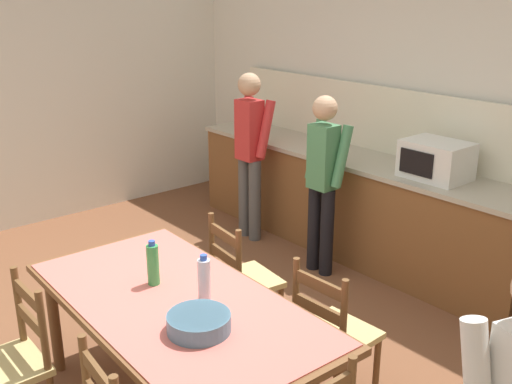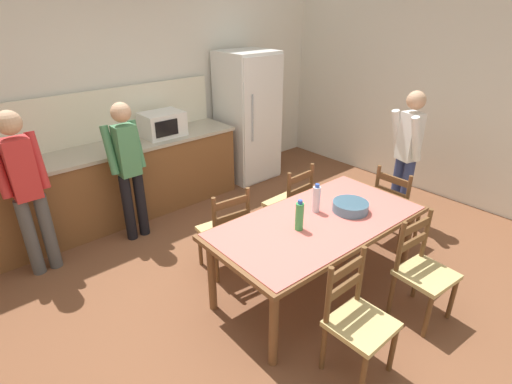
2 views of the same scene
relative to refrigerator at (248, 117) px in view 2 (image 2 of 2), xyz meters
name	(u,v)px [view 2 (image 2 of 2)]	position (x,y,z in m)	size (l,w,h in m)	color
ground_plane	(265,289)	(-1.66, -2.19, -0.92)	(8.32, 8.32, 0.00)	brown
wall_back	(121,91)	(-1.66, 0.47, 0.53)	(6.52, 0.12, 2.90)	silver
wall_right	(454,89)	(1.60, -2.19, 0.53)	(0.12, 5.20, 2.90)	silver
kitchen_counter	(98,188)	(-2.29, 0.04, -0.46)	(3.63, 0.66, 0.93)	brown
counter_splashback	(76,120)	(-2.29, 0.35, 0.30)	(3.59, 0.03, 0.60)	#EFE8CB
refrigerator	(248,117)	(0.00, 0.00, 0.00)	(0.74, 0.73, 1.85)	white
microwave	(162,124)	(-1.38, 0.02, 0.15)	(0.50, 0.39, 0.30)	white
dining_table	(318,227)	(-1.31, -2.48, -0.25)	(1.97, 1.04, 0.75)	brown
bottle_near_centre	(299,216)	(-1.55, -2.47, -0.05)	(0.07, 0.07, 0.27)	green
bottle_off_centre	(316,199)	(-1.21, -2.36, -0.05)	(0.07, 0.07, 0.27)	silver
serving_bowl	(350,206)	(-0.97, -2.56, -0.12)	(0.32, 0.32, 0.09)	slate
chair_side_near_left	(357,320)	(-1.77, -3.25, -0.48)	(0.42, 0.40, 0.91)	brown
chair_side_near_right	(423,271)	(-0.89, -3.28, -0.48)	(0.45, 0.44, 0.91)	brown
chair_side_far_left	(225,231)	(-1.73, -1.68, -0.48)	(0.47, 0.45, 0.91)	brown
chair_side_far_right	(290,204)	(-0.85, -1.71, -0.48)	(0.43, 0.41, 0.91)	brown
chair_head_end	(395,207)	(-0.05, -2.52, -0.48)	(0.40, 0.42, 0.91)	brown
person_at_sink	(26,187)	(-3.09, -0.48, -0.01)	(0.41, 0.28, 1.63)	#4C4C4C
person_at_counter	(128,165)	(-2.11, -0.50, -0.05)	(0.39, 0.27, 1.55)	black
person_by_table	(407,151)	(0.50, -2.26, -0.04)	(0.34, 0.44, 1.58)	navy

